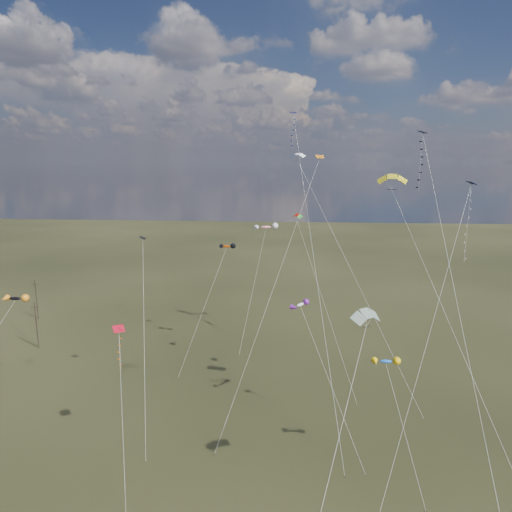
# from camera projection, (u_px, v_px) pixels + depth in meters

# --- Properties ---
(ground) EXTENTS (400.00, 400.00, 0.00)m
(ground) POSITION_uv_depth(u_px,v_px,m) (242.00, 480.00, 45.14)
(ground) COLOR black
(ground) RESTS_ON ground
(utility_pole_near) EXTENTS (1.40, 0.20, 8.00)m
(utility_pole_near) POSITION_uv_depth(u_px,v_px,m) (36.00, 325.00, 76.55)
(utility_pole_near) COLOR black
(utility_pole_near) RESTS_ON ground
(utility_pole_far) EXTENTS (1.40, 0.20, 8.00)m
(utility_pole_far) POSITION_uv_depth(u_px,v_px,m) (37.00, 299.00, 90.84)
(utility_pole_far) COLOR black
(utility_pole_far) RESTS_ON ground
(diamond_black_high) EXTENTS (3.55, 23.50, 34.11)m
(diamond_black_high) POSITION_uv_depth(u_px,v_px,m) (425.00, 180.00, 46.70)
(diamond_black_high) COLOR black
(diamond_black_high) RESTS_ON ground
(diamond_navy_tall) EXTENTS (6.38, 24.90, 37.66)m
(diamond_navy_tall) POSITION_uv_depth(u_px,v_px,m) (296.00, 151.00, 61.15)
(diamond_navy_tall) COLOR #0F1045
(diamond_navy_tall) RESTS_ON ground
(diamond_black_mid) EXTENTS (4.34, 14.74, 21.68)m
(diamond_black_mid) POSITION_uv_depth(u_px,v_px,m) (144.00, 299.00, 54.65)
(diamond_black_mid) COLOR black
(diamond_black_mid) RESTS_ON ground
(diamond_red_low) EXTENTS (3.98, 9.62, 14.43)m
(diamond_red_low) POSITION_uv_depth(u_px,v_px,m) (120.00, 353.00, 46.78)
(diamond_red_low) COLOR #B40C1F
(diamond_red_low) RESTS_ON ground
(diamond_navy_right) EXTENTS (10.84, 13.89, 29.22)m
(diamond_navy_right) POSITION_uv_depth(u_px,v_px,m) (464.00, 236.00, 41.11)
(diamond_navy_right) COLOR #081354
(diamond_navy_right) RESTS_ON ground
(diamond_orange_center) EXTENTS (11.80, 14.36, 31.76)m
(diamond_orange_center) POSITION_uv_depth(u_px,v_px,m) (292.00, 236.00, 53.43)
(diamond_orange_center) COLOR orange
(diamond_orange_center) RESTS_ON ground
(parafoil_yellow) EXTENTS (11.51, 21.75, 30.16)m
(parafoil_yellow) POSITION_uv_depth(u_px,v_px,m) (393.00, 177.00, 47.51)
(parafoil_yellow) COLOR gold
(parafoil_yellow) RESTS_ON ground
(parafoil_blue_white) EXTENTS (17.17, 23.37, 32.74)m
(parafoil_blue_white) POSITION_uv_depth(u_px,v_px,m) (299.00, 155.00, 71.92)
(parafoil_blue_white) COLOR blue
(parafoil_blue_white) RESTS_ON ground
(parafoil_striped) EXTENTS (8.16, 15.85, 19.70)m
(parafoil_striped) POSITION_uv_depth(u_px,v_px,m) (367.00, 314.00, 36.51)
(parafoil_striped) COLOR gold
(parafoil_striped) RESTS_ON ground
(parafoil_tricolor) EXTENTS (9.12, 18.78, 23.16)m
(parafoil_tricolor) POSITION_uv_depth(u_px,v_px,m) (298.00, 217.00, 72.21)
(parafoil_tricolor) COLOR #CC9704
(parafoil_tricolor) RESTS_ON ground
(novelty_black_orange) EXTENTS (6.91, 10.79, 13.51)m
(novelty_black_orange) POSITION_uv_depth(u_px,v_px,m) (15.00, 299.00, 61.30)
(novelty_black_orange) COLOR black
(novelty_black_orange) RESTS_ON ground
(novelty_orange_black) EXTENTS (7.19, 11.24, 18.24)m
(novelty_orange_black) POSITION_uv_depth(u_px,v_px,m) (226.00, 247.00, 72.75)
(novelty_orange_black) COLOR #C73D05
(novelty_orange_black) RESTS_ON ground
(novelty_white_purple) EXTENTS (7.83, 12.13, 14.80)m
(novelty_white_purple) POSITION_uv_depth(u_px,v_px,m) (301.00, 305.00, 53.90)
(novelty_white_purple) COLOR white
(novelty_white_purple) RESTS_ON ground
(novelty_redwhite_stripe) EXTENTS (5.71, 11.09, 20.41)m
(novelty_redwhite_stripe) POSITION_uv_depth(u_px,v_px,m) (266.00, 227.00, 79.73)
(novelty_redwhite_stripe) COLOR red
(novelty_redwhite_stripe) RESTS_ON ground
(novelty_blue_yellow) EXTENTS (4.33, 6.21, 12.30)m
(novelty_blue_yellow) POSITION_uv_depth(u_px,v_px,m) (386.00, 362.00, 44.40)
(novelty_blue_yellow) COLOR blue
(novelty_blue_yellow) RESTS_ON ground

